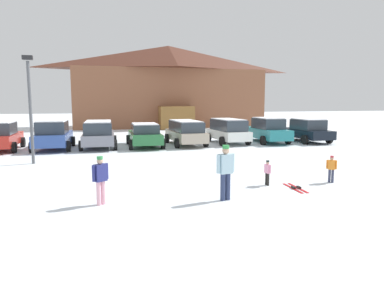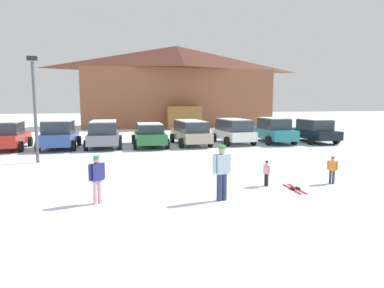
{
  "view_description": "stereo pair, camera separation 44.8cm",
  "coord_description": "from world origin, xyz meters",
  "px_view_note": "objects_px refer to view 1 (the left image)",
  "views": [
    {
      "loc": [
        -3.93,
        -6.31,
        2.96
      ],
      "look_at": [
        -0.6,
        6.55,
        1.29
      ],
      "focal_mm": 32.0,
      "sensor_mm": 36.0,
      "label": 1
    },
    {
      "loc": [
        -3.5,
        -6.41,
        2.96
      ],
      "look_at": [
        -0.6,
        6.55,
        1.29
      ],
      "focal_mm": 32.0,
      "sensor_mm": 36.0,
      "label": 2
    }
  ],
  "objects_px": {
    "skier_teen_in_navy_coat": "(100,178)",
    "pair_of_skis": "(296,188)",
    "parked_green_coupe": "(145,135)",
    "parked_white_suv": "(228,130)",
    "ski_lodge": "(169,86)",
    "parked_red_sedan": "(1,136)",
    "parked_beige_suv": "(186,132)",
    "parked_grey_wagon": "(99,133)",
    "skier_child_in_pink_snowsuit": "(267,171)",
    "parked_black_sedan": "(307,130)",
    "skier_adult_in_blue_parka": "(226,169)",
    "parked_teal_hatchback": "(267,130)",
    "skier_child_in_orange_jacket": "(331,167)",
    "lamp_post": "(30,103)",
    "parked_blue_hatchback": "(53,135)"
  },
  "relations": [
    {
      "from": "parked_red_sedan",
      "to": "skier_child_in_orange_jacket",
      "type": "height_order",
      "value": "parked_red_sedan"
    },
    {
      "from": "skier_child_in_orange_jacket",
      "to": "parked_grey_wagon",
      "type": "bearing_deg",
      "value": 125.02
    },
    {
      "from": "parked_grey_wagon",
      "to": "skier_child_in_orange_jacket",
      "type": "height_order",
      "value": "parked_grey_wagon"
    },
    {
      "from": "parked_teal_hatchback",
      "to": "skier_adult_in_blue_parka",
      "type": "bearing_deg",
      "value": -121.36
    },
    {
      "from": "parked_beige_suv",
      "to": "parked_teal_hatchback",
      "type": "relative_size",
      "value": 1.0
    },
    {
      "from": "skier_child_in_pink_snowsuit",
      "to": "skier_adult_in_blue_parka",
      "type": "relative_size",
      "value": 0.53
    },
    {
      "from": "parked_red_sedan",
      "to": "parked_black_sedan",
      "type": "distance_m",
      "value": 20.3
    },
    {
      "from": "parked_green_coupe",
      "to": "parked_black_sedan",
      "type": "relative_size",
      "value": 1.06
    },
    {
      "from": "ski_lodge",
      "to": "parked_white_suv",
      "type": "relative_size",
      "value": 5.12
    },
    {
      "from": "parked_red_sedan",
      "to": "skier_child_in_orange_jacket",
      "type": "relative_size",
      "value": 4.33
    },
    {
      "from": "ski_lodge",
      "to": "skier_child_in_pink_snowsuit",
      "type": "height_order",
      "value": "ski_lodge"
    },
    {
      "from": "parked_red_sedan",
      "to": "pair_of_skis",
      "type": "xyz_separation_m",
      "value": [
        12.26,
        -12.45,
        -0.85
      ]
    },
    {
      "from": "pair_of_skis",
      "to": "parked_teal_hatchback",
      "type": "bearing_deg",
      "value": 67.43
    },
    {
      "from": "lamp_post",
      "to": "parked_beige_suv",
      "type": "bearing_deg",
      "value": 29.88
    },
    {
      "from": "skier_adult_in_blue_parka",
      "to": "parked_white_suv",
      "type": "bearing_deg",
      "value": 69.22
    },
    {
      "from": "parked_beige_suv",
      "to": "parked_white_suv",
      "type": "bearing_deg",
      "value": 1.36
    },
    {
      "from": "parked_green_coupe",
      "to": "lamp_post",
      "type": "distance_m",
      "value": 7.89
    },
    {
      "from": "ski_lodge",
      "to": "parked_red_sedan",
      "type": "xyz_separation_m",
      "value": [
        -13.51,
        -17.28,
        -3.84
      ]
    },
    {
      "from": "parked_red_sedan",
      "to": "parked_green_coupe",
      "type": "relative_size",
      "value": 0.91
    },
    {
      "from": "skier_teen_in_navy_coat",
      "to": "pair_of_skis",
      "type": "distance_m",
      "value": 6.45
    },
    {
      "from": "parked_green_coupe",
      "to": "parked_white_suv",
      "type": "distance_m",
      "value": 5.85
    },
    {
      "from": "ski_lodge",
      "to": "parked_grey_wagon",
      "type": "distance_m",
      "value": 19.49
    },
    {
      "from": "parked_grey_wagon",
      "to": "skier_child_in_pink_snowsuit",
      "type": "distance_m",
      "value": 13.03
    },
    {
      "from": "parked_red_sedan",
      "to": "pair_of_skis",
      "type": "bearing_deg",
      "value": -45.45
    },
    {
      "from": "parked_black_sedan",
      "to": "skier_adult_in_blue_parka",
      "type": "height_order",
      "value": "parked_black_sedan"
    },
    {
      "from": "skier_child_in_pink_snowsuit",
      "to": "parked_black_sedan",
      "type": "bearing_deg",
      "value": 51.83
    },
    {
      "from": "parked_green_coupe",
      "to": "skier_adult_in_blue_parka",
      "type": "relative_size",
      "value": 2.81
    },
    {
      "from": "skier_child_in_orange_jacket",
      "to": "skier_adult_in_blue_parka",
      "type": "xyz_separation_m",
      "value": [
        -4.51,
        -1.14,
        0.38
      ]
    },
    {
      "from": "parked_teal_hatchback",
      "to": "parked_blue_hatchback",
      "type": "bearing_deg",
      "value": -179.97
    },
    {
      "from": "skier_adult_in_blue_parka",
      "to": "parked_teal_hatchback",
      "type": "bearing_deg",
      "value": 58.64
    },
    {
      "from": "parked_red_sedan",
      "to": "parked_white_suv",
      "type": "relative_size",
      "value": 1.01
    },
    {
      "from": "skier_child_in_orange_jacket",
      "to": "skier_teen_in_navy_coat",
      "type": "bearing_deg",
      "value": -175.29
    },
    {
      "from": "lamp_post",
      "to": "ski_lodge",
      "type": "bearing_deg",
      "value": 64.27
    },
    {
      "from": "skier_teen_in_navy_coat",
      "to": "parked_grey_wagon",
      "type": "bearing_deg",
      "value": 90.84
    },
    {
      "from": "ski_lodge",
      "to": "skier_adult_in_blue_parka",
      "type": "relative_size",
      "value": 13.02
    },
    {
      "from": "skier_child_in_orange_jacket",
      "to": "skier_adult_in_blue_parka",
      "type": "distance_m",
      "value": 4.66
    },
    {
      "from": "lamp_post",
      "to": "skier_child_in_orange_jacket",
      "type": "bearing_deg",
      "value": -31.33
    },
    {
      "from": "parked_blue_hatchback",
      "to": "skier_teen_in_navy_coat",
      "type": "xyz_separation_m",
      "value": [
        2.88,
        -12.45,
        -0.09
      ]
    },
    {
      "from": "skier_adult_in_blue_parka",
      "to": "pair_of_skis",
      "type": "relative_size",
      "value": 1.24
    },
    {
      "from": "parked_red_sedan",
      "to": "parked_beige_suv",
      "type": "xyz_separation_m",
      "value": [
        11.35,
        -0.18,
        0.03
      ]
    },
    {
      "from": "ski_lodge",
      "to": "pair_of_skis",
      "type": "xyz_separation_m",
      "value": [
        -1.25,
        -29.73,
        -4.69
      ]
    },
    {
      "from": "parked_beige_suv",
      "to": "skier_child_in_pink_snowsuit",
      "type": "height_order",
      "value": "parked_beige_suv"
    },
    {
      "from": "parked_grey_wagon",
      "to": "parked_teal_hatchback",
      "type": "xyz_separation_m",
      "value": [
        11.67,
        -0.06,
        -0.03
      ]
    },
    {
      "from": "pair_of_skis",
      "to": "lamp_post",
      "type": "bearing_deg",
      "value": 142.59
    },
    {
      "from": "parked_green_coupe",
      "to": "lamp_post",
      "type": "xyz_separation_m",
      "value": [
        -5.87,
        -4.85,
        2.08
      ]
    },
    {
      "from": "parked_red_sedan",
      "to": "parked_grey_wagon",
      "type": "height_order",
      "value": "parked_red_sedan"
    },
    {
      "from": "skier_adult_in_blue_parka",
      "to": "lamp_post",
      "type": "xyz_separation_m",
      "value": [
        -6.76,
        8.0,
        1.92
      ]
    },
    {
      "from": "skier_teen_in_navy_coat",
      "to": "parked_beige_suv",
      "type": "bearing_deg",
      "value": 66.27
    },
    {
      "from": "parked_blue_hatchback",
      "to": "parked_white_suv",
      "type": "bearing_deg",
      "value": 0.61
    },
    {
      "from": "skier_teen_in_navy_coat",
      "to": "skier_child_in_orange_jacket",
      "type": "bearing_deg",
      "value": 4.71
    }
  ]
}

